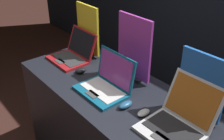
# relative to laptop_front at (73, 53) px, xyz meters

# --- Properties ---
(display_counter) EXTENTS (1.62, 0.70, 0.94)m
(display_counter) POSITION_rel_laptop_front_xyz_m (0.57, -0.04, -0.53)
(display_counter) COLOR black
(display_counter) RESTS_ON ground_plane
(laptop_front) EXTENTS (0.35, 0.33, 0.24)m
(laptop_front) POSITION_rel_laptop_front_xyz_m (0.00, 0.00, 0.00)
(laptop_front) COLOR maroon
(laptop_front) RESTS_ON display_counter
(mouse_front) EXTENTS (0.07, 0.09, 0.04)m
(mouse_front) POSITION_rel_laptop_front_xyz_m (0.24, -0.09, -0.04)
(mouse_front) COLOR black
(mouse_front) RESTS_ON display_counter
(promo_stand_front) EXTENTS (0.29, 0.07, 0.46)m
(promo_stand_front) POSITION_rel_laptop_front_xyz_m (0.00, 0.17, 0.16)
(promo_stand_front) COLOR black
(promo_stand_front) RESTS_ON display_counter
(laptop_middle) EXTENTS (0.37, 0.30, 0.26)m
(laptop_middle) POSITION_rel_laptop_front_xyz_m (0.57, -0.09, 0.00)
(laptop_middle) COLOR #0F5170
(laptop_middle) RESTS_ON display_counter
(mouse_middle) EXTENTS (0.06, 0.11, 0.04)m
(mouse_middle) POSITION_rel_laptop_front_xyz_m (0.81, -0.12, -0.04)
(mouse_middle) COLOR navy
(mouse_middle) RESTS_ON display_counter
(promo_stand_middle) EXTENTS (0.32, 0.07, 0.50)m
(promo_stand_middle) POSITION_rel_laptop_front_xyz_m (0.57, 0.18, 0.18)
(promo_stand_middle) COLOR black
(promo_stand_middle) RESTS_ON display_counter
(laptop_back) EXTENTS (0.34, 0.40, 0.28)m
(laptop_back) POSITION_rel_laptop_front_xyz_m (1.15, -0.02, 0.01)
(laptop_back) COLOR #B7B7BC
(laptop_back) RESTS_ON display_counter
(mouse_back) EXTENTS (0.06, 0.09, 0.03)m
(mouse_back) POSITION_rel_laptop_front_xyz_m (0.94, -0.08, -0.04)
(mouse_back) COLOR #B2B2B7
(mouse_back) RESTS_ON display_counter
(promo_stand_back) EXTENTS (0.30, 0.07, 0.43)m
(promo_stand_back) POSITION_rel_laptop_front_xyz_m (1.15, 0.16, 0.15)
(promo_stand_back) COLOR black
(promo_stand_back) RESTS_ON display_counter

